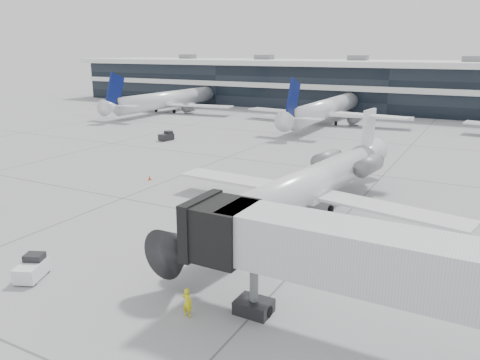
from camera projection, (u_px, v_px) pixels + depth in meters
The scene contains 10 objects.
ground at pixel (212, 215), 39.76m from camera, with size 220.00×220.00×0.00m, color gray.
terminal at pixel (398, 89), 108.00m from camera, with size 170.00×22.00×10.00m, color black.
bg_jet_left at pixel (170, 112), 106.95m from camera, with size 32.00×40.00×9.60m, color white, non-canonical shape.
bg_jet_center at pixel (326, 123), 90.08m from camera, with size 32.00×40.00×9.60m, color white, non-canonical shape.
regional_jet at pixel (308, 184), 39.54m from camera, with size 26.47×33.03×7.63m.
jet_bridge at pixel (392, 264), 20.66m from camera, with size 18.88×4.19×6.08m.
ramp_worker at pixel (187, 302), 24.49m from camera, with size 0.60×0.39×1.64m, color yellow.
baggage_tug at pixel (32, 269), 28.67m from camera, with size 2.09×2.56×1.42m.
traffic_cone at pixel (150, 178), 50.55m from camera, with size 0.44×0.44×0.51m.
far_tug at pixel (167, 136), 72.69m from camera, with size 1.74×2.46×1.43m.
Camera 1 is at (19.82, -31.91, 13.56)m, focal length 35.00 mm.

